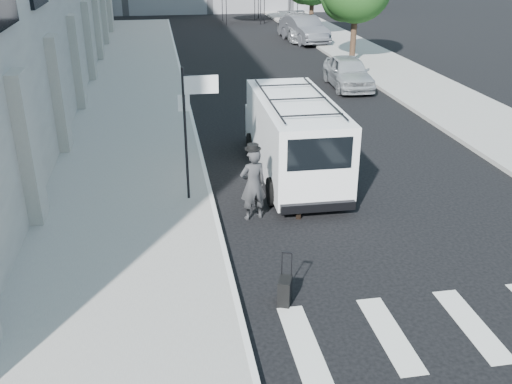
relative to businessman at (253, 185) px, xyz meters
name	(u,v)px	position (x,y,z in m)	size (l,w,h in m)	color
ground	(314,254)	(1.05, -2.00, -0.93)	(120.00, 120.00, 0.00)	black
sidewalk_left	(136,89)	(-3.20, 14.00, -0.86)	(4.50, 48.00, 0.15)	gray
sidewalk_right	(375,62)	(10.05, 18.00, -0.86)	(4.00, 56.00, 0.15)	gray
sign_pole	(193,106)	(-1.31, 1.20, 1.72)	(1.03, 0.07, 3.50)	black
businessman	(253,185)	(0.00, 0.00, 0.00)	(0.68, 0.45, 1.87)	#323234
briefcase	(299,210)	(1.18, -0.06, -0.76)	(0.12, 0.44, 0.34)	black
suitcase	(285,291)	(0.00, -3.74, -0.65)	(0.36, 0.44, 1.05)	black
cargo_van	(293,136)	(1.66, 2.71, 0.28)	(2.29, 6.25, 2.33)	white
parked_car_a	(348,72)	(6.71, 12.84, -0.20)	(1.73, 4.30, 1.47)	#A7ABAF
parked_car_b	(304,29)	(7.81, 25.62, -0.07)	(1.82, 5.23, 1.72)	#56575E
parked_car_c	(300,27)	(7.85, 27.03, -0.10)	(2.33, 5.74, 1.67)	#9A9DA1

